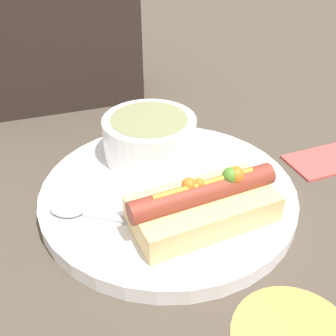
{
  "coord_description": "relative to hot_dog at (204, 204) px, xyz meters",
  "views": [
    {
      "loc": [
        -0.11,
        -0.34,
        0.29
      ],
      "look_at": [
        0.0,
        0.0,
        0.04
      ],
      "focal_mm": 42.0,
      "sensor_mm": 36.0,
      "label": 1
    }
  ],
  "objects": [
    {
      "name": "hot_dog",
      "position": [
        0.0,
        0.0,
        0.0
      ],
      "size": [
        0.16,
        0.08,
        0.06
      ],
      "rotation": [
        0.0,
        0.0,
        0.1
      ],
      "color": "#E5C17F",
      "rests_on": "dinner_plate"
    },
    {
      "name": "soup_bowl",
      "position": [
        -0.02,
        0.13,
        0.01
      ],
      "size": [
        0.11,
        0.11,
        0.05
      ],
      "color": "white",
      "rests_on": "dinner_plate"
    },
    {
      "name": "dinner_plate",
      "position": [
        -0.02,
        0.06,
        -0.03
      ],
      "size": [
        0.29,
        0.29,
        0.02
      ],
      "color": "white",
      "rests_on": "ground_plane"
    },
    {
      "name": "napkin",
      "position": [
        0.21,
        0.07,
        -0.04
      ],
      "size": [
        0.11,
        0.07,
        0.01
      ],
      "rotation": [
        0.0,
        0.0,
        0.04
      ],
      "color": "#E04C47",
      "rests_on": "ground_plane"
    },
    {
      "name": "spoon",
      "position": [
        -0.11,
        0.04,
        -0.02
      ],
      "size": [
        0.15,
        0.1,
        0.01
      ],
      "rotation": [
        0.0,
        0.0,
        2.57
      ],
      "color": "#B7B7BC",
      "rests_on": "dinner_plate"
    },
    {
      "name": "ground_plane",
      "position": [
        -0.02,
        0.06,
        -0.04
      ],
      "size": [
        4.0,
        4.0,
        0.0
      ],
      "primitive_type": "plane",
      "color": "#4C4238"
    }
  ]
}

